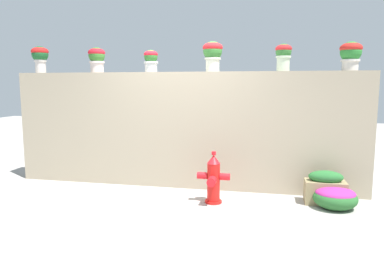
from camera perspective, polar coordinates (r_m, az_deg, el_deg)
The scene contains 11 objects.
ground_plane at distance 5.14m, azimuth -3.88°, elevation -11.63°, with size 24.00×24.00×0.00m, color #A59F98.
stone_wall at distance 5.84m, azimuth -1.39°, elevation 0.27°, with size 5.78×0.36×1.89m, color tan.
potted_plant_0 at distance 6.89m, azimuth -23.33°, elevation 11.18°, with size 0.29×0.29×0.47m.
potted_plant_1 at distance 6.34m, azimuth -15.13°, elevation 11.48°, with size 0.29×0.29×0.43m.
potted_plant_2 at distance 5.94m, azimuth -6.66°, elevation 11.51°, with size 0.24×0.24×0.36m.
potted_plant_3 at distance 5.75m, azimuth 3.35°, elevation 12.58°, with size 0.32×0.32×0.48m.
potted_plant_4 at distance 5.68m, azimuth 14.55°, elevation 11.96°, with size 0.25×0.25×0.42m.
potted_plant_5 at distance 5.80m, azimuth 24.26°, elevation 11.46°, with size 0.32×0.32×0.43m.
fire_hydrant at distance 5.09m, azimuth 3.47°, elevation -7.78°, with size 0.47×0.37×0.75m.
flower_bush_left at distance 5.30m, azimuth 22.12°, elevation -9.74°, with size 0.59×0.53×0.31m.
planter_box at distance 5.42m, azimuth 20.71°, elevation -8.53°, with size 0.56×0.29×0.48m.
Camera 1 is at (1.32, -4.67, 1.69)m, focal length 33.03 mm.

